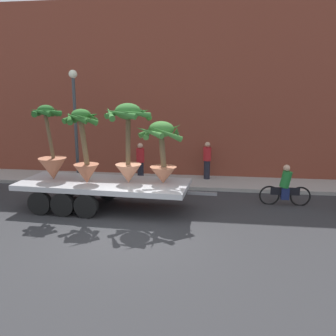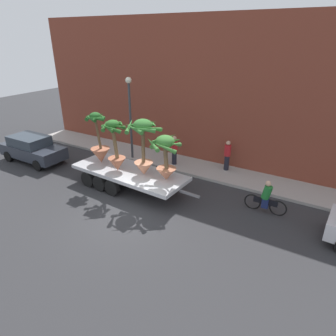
# 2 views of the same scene
# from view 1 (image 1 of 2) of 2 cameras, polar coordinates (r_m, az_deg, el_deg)

# --- Properties ---
(ground_plane) EXTENTS (60.00, 60.00, 0.00)m
(ground_plane) POSITION_cam_1_polar(r_m,az_deg,el_deg) (10.75, -6.10, -10.40)
(ground_plane) COLOR #2D2D30
(sidewalk) EXTENTS (24.00, 2.20, 0.15)m
(sidewalk) POSITION_cam_1_polar(r_m,az_deg,el_deg) (16.41, -0.91, -2.10)
(sidewalk) COLOR #A39E99
(sidewalk) RESTS_ON ground
(building_facade) EXTENTS (24.00, 1.20, 8.20)m
(building_facade) POSITION_cam_1_polar(r_m,az_deg,el_deg) (17.59, -0.07, 12.09)
(building_facade) COLOR brown
(building_facade) RESTS_ON ground
(flatbed_trailer) EXTENTS (6.99, 2.52, 0.98)m
(flatbed_trailer) POSITION_cam_1_polar(r_m,az_deg,el_deg) (13.01, -11.22, -3.01)
(flatbed_trailer) COLOR #B7BABF
(flatbed_trailer) RESTS_ON ground
(potted_palm_rear) EXTENTS (1.15, 1.15, 2.65)m
(potted_palm_rear) POSITION_cam_1_polar(r_m,az_deg,el_deg) (13.45, -18.04, 2.36)
(potted_palm_rear) COLOR #B26647
(potted_palm_rear) RESTS_ON flatbed_trailer
(potted_palm_middle) EXTENTS (1.74, 1.67, 2.73)m
(potted_palm_middle) POSITION_cam_1_polar(r_m,az_deg,el_deg) (12.31, -6.34, 4.69)
(potted_palm_middle) COLOR tan
(potted_palm_middle) RESTS_ON flatbed_trailer
(potted_palm_front) EXTENTS (1.35, 1.38, 2.54)m
(potted_palm_front) POSITION_cam_1_polar(r_m,az_deg,el_deg) (12.56, -13.13, 3.10)
(potted_palm_front) COLOR #B26647
(potted_palm_front) RESTS_ON flatbed_trailer
(potted_palm_extra) EXTENTS (1.68, 1.82, 2.14)m
(potted_palm_extra) POSITION_cam_1_polar(r_m,az_deg,el_deg) (12.22, -0.96, 2.93)
(potted_palm_extra) COLOR #C17251
(potted_palm_extra) RESTS_ON flatbed_trailer
(cyclist) EXTENTS (1.84, 0.35, 1.54)m
(cyclist) POSITION_cam_1_polar(r_m,az_deg,el_deg) (13.79, 18.10, -2.93)
(cyclist) COLOR black
(cyclist) RESTS_ON ground
(pedestrian_near_gate) EXTENTS (0.36, 0.36, 1.71)m
(pedestrian_near_gate) POSITION_cam_1_polar(r_m,az_deg,el_deg) (16.04, -4.39, 1.07)
(pedestrian_near_gate) COLOR black
(pedestrian_near_gate) RESTS_ON sidewalk
(pedestrian_far_left) EXTENTS (0.36, 0.36, 1.71)m
(pedestrian_far_left) POSITION_cam_1_polar(r_m,az_deg,el_deg) (16.47, 6.21, 1.33)
(pedestrian_far_left) COLOR black
(pedestrian_far_left) RESTS_ON sidewalk
(street_lamp) EXTENTS (0.36, 0.36, 4.83)m
(street_lamp) POSITION_cam_1_polar(r_m,az_deg,el_deg) (16.17, -14.53, 8.63)
(street_lamp) COLOR #383D42
(street_lamp) RESTS_ON sidewalk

